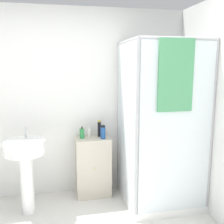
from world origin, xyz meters
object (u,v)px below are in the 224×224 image
Objects in this scene: soap_dispenser at (82,133)px; shampoo_bottle_blue at (103,132)px; sink at (26,160)px; shampoo_bottle_tall_black at (99,129)px; lotion_bottle_white at (89,133)px.

shampoo_bottle_blue reaches higher than soap_dispenser.
sink is 6.48× the size of soap_dispenser.
shampoo_bottle_tall_black is 0.15m from lotion_bottle_white.
shampoo_bottle_tall_black is at bearing 20.78° from sink.
shampoo_bottle_blue is at bearing -15.77° from soap_dispenser.
shampoo_bottle_blue is at bearing -76.33° from shampoo_bottle_tall_black.
shampoo_bottle_blue is at bearing 13.65° from sink.
soap_dispenser is at bearing 24.05° from sink.
soap_dispenser is at bearing -163.75° from lotion_bottle_white.
sink is 6.86× the size of lotion_bottle_white.
lotion_bottle_white is (0.78, 0.34, 0.20)m from sink.
sink reaches higher than shampoo_bottle_blue.
shampoo_bottle_blue is 0.20m from lotion_bottle_white.
sink is 1.02m from shampoo_bottle_tall_black.
soap_dispenser reaches higher than lotion_bottle_white.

